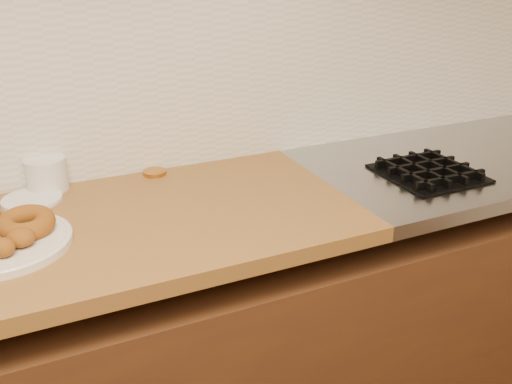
{
  "coord_description": "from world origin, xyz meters",
  "views": [
    {
      "loc": [
        -0.27,
        0.49,
        1.49
      ],
      "look_at": [
        0.26,
        1.64,
        0.93
      ],
      "focal_mm": 38.0,
      "sensor_mm": 36.0,
      "label": 1
    }
  ],
  "objects": [
    {
      "name": "brass_jar_lid",
      "position": [
        0.08,
        1.94,
        0.91
      ],
      "size": [
        0.07,
        0.07,
        0.01
      ],
      "primitive_type": "cylinder",
      "rotation": [
        0.0,
        0.0,
        -0.05
      ],
      "color": "#BB7B2E",
      "rests_on": "butcher_block"
    },
    {
      "name": "backsplash",
      "position": [
        0.0,
        1.99,
        1.2
      ],
      "size": [
        3.6,
        0.02,
        0.6
      ],
      "primitive_type": "cube",
      "color": "beige",
      "rests_on": "wall_back"
    },
    {
      "name": "ring_donut",
      "position": [
        -0.28,
        1.68,
        0.94
      ],
      "size": [
        0.14,
        0.15,
        0.06
      ],
      "primitive_type": "torus",
      "rotation": [
        0.1,
        0.0,
        0.14
      ],
      "color": "brown",
      "rests_on": "donut_plate"
    },
    {
      "name": "base_cabinet",
      "position": [
        0.0,
        1.69,
        0.39
      ],
      "size": [
        3.6,
        0.6,
        0.77
      ],
      "primitive_type": "cube",
      "color": "#482911",
      "rests_on": "floor"
    },
    {
      "name": "stovetop",
      "position": [
        1.15,
        1.69,
        0.88
      ],
      "size": [
        1.3,
        0.62,
        0.04
      ],
      "primitive_type": "cube",
      "color": "#9EA0A5",
      "rests_on": "base_cabinet"
    },
    {
      "name": "tub_lid",
      "position": [
        -0.26,
        1.89,
        0.9
      ],
      "size": [
        0.18,
        0.18,
        0.01
      ],
      "primitive_type": "cylinder",
      "rotation": [
        0.0,
        0.0,
        -0.26
      ],
      "color": "silver",
      "rests_on": "butcher_block"
    },
    {
      "name": "plastic_tub",
      "position": [
        -0.22,
        1.96,
        0.94
      ],
      "size": [
        0.14,
        0.14,
        0.09
      ],
      "primitive_type": "cylinder",
      "rotation": [
        0.0,
        0.0,
        0.37
      ],
      "color": "silver",
      "rests_on": "butcher_block"
    },
    {
      "name": "donut_plate",
      "position": [
        -0.34,
        1.66,
        0.91
      ],
      "size": [
        0.29,
        0.29,
        0.02
      ],
      "primitive_type": "cylinder",
      "color": "silver",
      "rests_on": "butcher_block"
    },
    {
      "name": "wall_back",
      "position": [
        0.0,
        2.0,
        1.35
      ],
      "size": [
        4.0,
        0.02,
        2.7
      ],
      "primitive_type": "cube",
      "color": "tan",
      "rests_on": "ground"
    },
    {
      "name": "burner_grates",
      "position": [
        1.13,
        1.61,
        0.91
      ],
      "size": [
        0.91,
        0.26,
        0.03
      ],
      "color": "black",
      "rests_on": "stovetop"
    }
  ]
}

